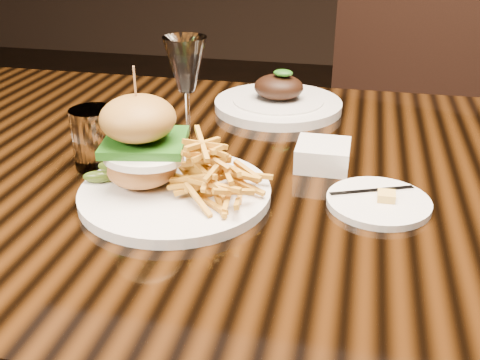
% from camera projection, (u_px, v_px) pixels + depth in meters
% --- Properties ---
extents(dining_table, '(1.60, 0.90, 0.75)m').
position_uv_depth(dining_table, '(281.00, 214.00, 0.90)').
color(dining_table, black).
rests_on(dining_table, ground).
extents(burger_plate, '(0.27, 0.27, 0.18)m').
position_uv_depth(burger_plate, '(173.00, 165.00, 0.77)').
color(burger_plate, silver).
rests_on(burger_plate, dining_table).
extents(side_saucer, '(0.14, 0.14, 0.02)m').
position_uv_depth(side_saucer, '(379.00, 202.00, 0.77)').
color(side_saucer, silver).
rests_on(side_saucer, dining_table).
extents(ramekin, '(0.11, 0.11, 0.04)m').
position_uv_depth(ramekin, '(323.00, 155.00, 0.88)').
color(ramekin, silver).
rests_on(ramekin, dining_table).
extents(wine_glass, '(0.07, 0.07, 0.19)m').
position_uv_depth(wine_glass, '(186.00, 69.00, 0.88)').
color(wine_glass, white).
rests_on(wine_glass, dining_table).
extents(water_tumbler, '(0.07, 0.07, 0.09)m').
position_uv_depth(water_tumbler, '(95.00, 138.00, 0.86)').
color(water_tumbler, white).
rests_on(water_tumbler, dining_table).
extents(far_dish, '(0.25, 0.25, 0.08)m').
position_uv_depth(far_dish, '(278.00, 102.00, 1.12)').
color(far_dish, silver).
rests_on(far_dish, dining_table).
extents(chair_far, '(0.57, 0.58, 0.95)m').
position_uv_depth(chair_far, '(391.00, 117.00, 1.70)').
color(chair_far, black).
rests_on(chair_far, ground).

